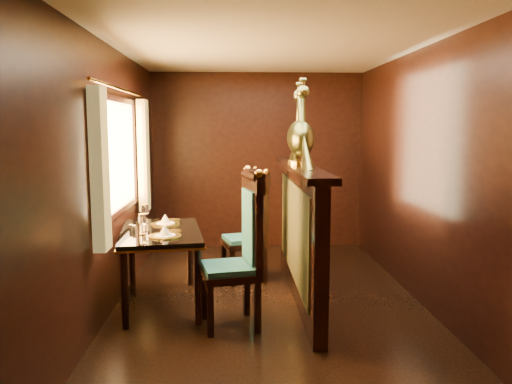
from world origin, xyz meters
TOP-DOWN VIEW (x-y plane):
  - ground at (0.00, 0.00)m, footprint 5.00×5.00m
  - room_shell at (-0.09, 0.02)m, footprint 3.04×5.04m
  - partition at (0.32, 0.30)m, footprint 0.26×2.70m
  - dining_table at (-1.05, 0.12)m, footprint 0.94×1.36m
  - chair_left at (-0.26, -0.41)m, footprint 0.59×0.61m
  - chair_right at (-0.12, 0.90)m, footprint 0.57×0.59m
  - peacock_left at (0.33, 0.24)m, footprint 0.26×0.69m
  - peacock_right at (0.33, 0.38)m, footprint 0.27×0.71m

SIDE VIEW (x-z plane):
  - ground at x=0.00m, z-range 0.00..0.00m
  - chair_right at x=-0.12m, z-range 0.03..1.31m
  - dining_table at x=-1.05m, z-range 0.20..1.15m
  - partition at x=0.32m, z-range 0.03..1.39m
  - chair_left at x=-0.26m, z-range 0.03..1.42m
  - room_shell at x=-0.09m, z-range 0.32..2.84m
  - peacock_left at x=0.33m, z-range 1.36..2.18m
  - peacock_right at x=0.33m, z-range 1.36..2.20m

